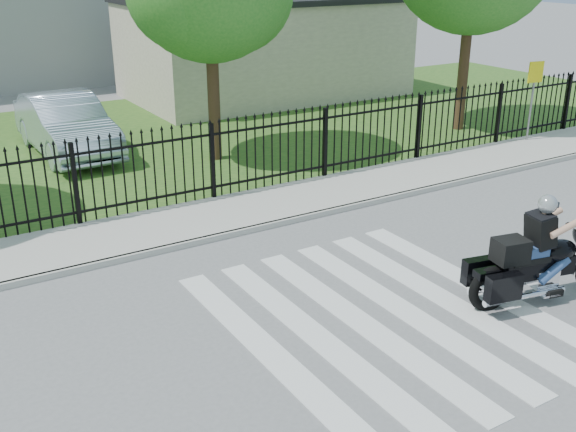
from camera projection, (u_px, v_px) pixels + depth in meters
ground at (383, 316)px, 10.39m from camera, size 120.00×120.00×0.00m
crosswalk at (383, 316)px, 10.39m from camera, size 5.00×5.50×0.01m
sidewalk at (234, 213)px, 14.34m from camera, size 40.00×2.00×0.12m
curb at (257, 228)px, 13.55m from camera, size 40.00×0.12×0.12m
grass_strip at (126, 142)px, 19.92m from camera, size 40.00×12.00×0.02m
iron_fence at (212, 163)px, 14.83m from camera, size 26.00×0.04×1.80m
building_low at (264, 49)px, 25.86m from camera, size 10.00×6.00×3.50m
motorcycle_rider at (543, 257)px, 10.64m from camera, size 2.74×1.27×1.83m
parked_car at (66, 125)px, 18.41m from camera, size 1.84×4.98×1.63m
traffic_sign at (534, 84)px, 19.11m from camera, size 0.49×0.12×2.26m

